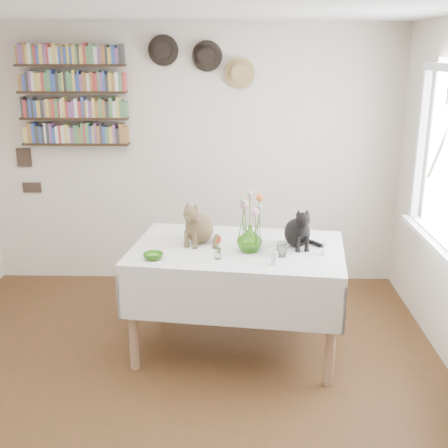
{
  "coord_description": "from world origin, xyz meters",
  "views": [
    {
      "loc": [
        0.44,
        -3.14,
        2.24
      ],
      "look_at": [
        0.34,
        0.72,
        1.05
      ],
      "focal_mm": 45.0,
      "sensor_mm": 36.0,
      "label": 1
    }
  ],
  "objects_px": {
    "black_cat": "(297,225)",
    "flower_vase": "(250,239)",
    "tabby_cat": "(200,220)",
    "dining_table": "(237,273)",
    "bookshelf_unit": "(73,96)"
  },
  "relations": [
    {
      "from": "black_cat",
      "to": "tabby_cat",
      "type": "bearing_deg",
      "value": 162.87
    },
    {
      "from": "dining_table",
      "to": "flower_vase",
      "type": "relative_size",
      "value": 8.63
    },
    {
      "from": "dining_table",
      "to": "black_cat",
      "type": "relative_size",
      "value": 5.22
    },
    {
      "from": "tabby_cat",
      "to": "flower_vase",
      "type": "height_order",
      "value": "tabby_cat"
    },
    {
      "from": "bookshelf_unit",
      "to": "black_cat",
      "type": "bearing_deg",
      "value": -33.03
    },
    {
      "from": "black_cat",
      "to": "flower_vase",
      "type": "distance_m",
      "value": 0.39
    },
    {
      "from": "dining_table",
      "to": "tabby_cat",
      "type": "xyz_separation_m",
      "value": [
        -0.29,
        0.11,
        0.38
      ]
    },
    {
      "from": "black_cat",
      "to": "dining_table",
      "type": "bearing_deg",
      "value": 173.29
    },
    {
      "from": "tabby_cat",
      "to": "flower_vase",
      "type": "bearing_deg",
      "value": -1.81
    },
    {
      "from": "tabby_cat",
      "to": "black_cat",
      "type": "xyz_separation_m",
      "value": [
        0.74,
        -0.06,
        -0.01
      ]
    },
    {
      "from": "black_cat",
      "to": "flower_vase",
      "type": "height_order",
      "value": "black_cat"
    },
    {
      "from": "black_cat",
      "to": "flower_vase",
      "type": "bearing_deg",
      "value": -171.7
    },
    {
      "from": "dining_table",
      "to": "black_cat",
      "type": "height_order",
      "value": "black_cat"
    },
    {
      "from": "black_cat",
      "to": "bookshelf_unit",
      "type": "xyz_separation_m",
      "value": [
        -1.99,
        1.29,
        0.84
      ]
    },
    {
      "from": "tabby_cat",
      "to": "dining_table",
      "type": "bearing_deg",
      "value": 5.67
    }
  ]
}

